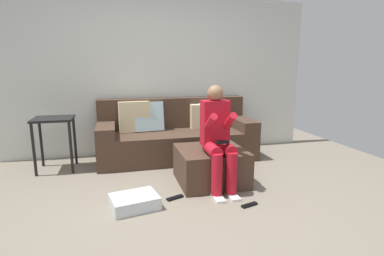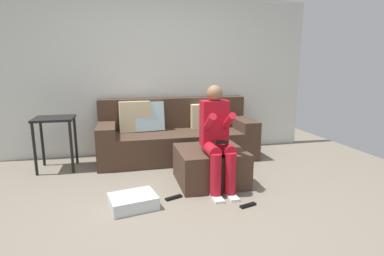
{
  "view_description": "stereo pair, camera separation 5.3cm",
  "coord_description": "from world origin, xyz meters",
  "px_view_note": "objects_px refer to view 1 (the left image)",
  "views": [
    {
      "loc": [
        -0.6,
        -2.62,
        1.38
      ],
      "look_at": [
        0.36,
        1.19,
        0.57
      ],
      "focal_mm": 28.18,
      "sensor_mm": 36.0,
      "label": 1
    },
    {
      "loc": [
        -0.55,
        -2.63,
        1.38
      ],
      "look_at": [
        0.36,
        1.19,
        0.57
      ],
      "focal_mm": 28.18,
      "sensor_mm": 36.0,
      "label": 2
    }
  ],
  "objects_px": {
    "couch_sectional": "(176,135)",
    "ottoman": "(211,165)",
    "remote_near_ottoman": "(249,205)",
    "remote_by_storage_bin": "(175,198)",
    "storage_bin": "(134,202)",
    "side_table": "(54,128)",
    "person_seated": "(218,136)"
  },
  "relations": [
    {
      "from": "couch_sectional",
      "to": "ottoman",
      "type": "distance_m",
      "value": 1.14
    },
    {
      "from": "remote_near_ottoman",
      "to": "remote_by_storage_bin",
      "type": "bearing_deg",
      "value": 136.47
    },
    {
      "from": "remote_near_ottoman",
      "to": "remote_by_storage_bin",
      "type": "relative_size",
      "value": 0.95
    },
    {
      "from": "storage_bin",
      "to": "remote_near_ottoman",
      "type": "bearing_deg",
      "value": -12.47
    },
    {
      "from": "side_table",
      "to": "person_seated",
      "type": "bearing_deg",
      "value": -31.21
    },
    {
      "from": "storage_bin",
      "to": "remote_near_ottoman",
      "type": "distance_m",
      "value": 1.15
    },
    {
      "from": "side_table",
      "to": "ottoman",
      "type": "bearing_deg",
      "value": -26.49
    },
    {
      "from": "storage_bin",
      "to": "remote_near_ottoman",
      "type": "xyz_separation_m",
      "value": [
        1.12,
        -0.25,
        -0.05
      ]
    },
    {
      "from": "ottoman",
      "to": "person_seated",
      "type": "distance_m",
      "value": 0.46
    },
    {
      "from": "person_seated",
      "to": "remote_by_storage_bin",
      "type": "height_order",
      "value": "person_seated"
    },
    {
      "from": "storage_bin",
      "to": "remote_by_storage_bin",
      "type": "xyz_separation_m",
      "value": [
        0.43,
        0.1,
        -0.05
      ]
    },
    {
      "from": "couch_sectional",
      "to": "remote_by_storage_bin",
      "type": "xyz_separation_m",
      "value": [
        -0.3,
        -1.48,
        -0.33
      ]
    },
    {
      "from": "person_seated",
      "to": "storage_bin",
      "type": "relative_size",
      "value": 2.62
    },
    {
      "from": "person_seated",
      "to": "storage_bin",
      "type": "bearing_deg",
      "value": -164.9
    },
    {
      "from": "couch_sectional",
      "to": "ottoman",
      "type": "xyz_separation_m",
      "value": [
        0.21,
        -1.12,
        -0.13
      ]
    },
    {
      "from": "storage_bin",
      "to": "couch_sectional",
      "type": "bearing_deg",
      "value": 65.22
    },
    {
      "from": "ottoman",
      "to": "remote_by_storage_bin",
      "type": "xyz_separation_m",
      "value": [
        -0.51,
        -0.36,
        -0.2
      ]
    },
    {
      "from": "ottoman",
      "to": "remote_by_storage_bin",
      "type": "distance_m",
      "value": 0.66
    },
    {
      "from": "person_seated",
      "to": "storage_bin",
      "type": "height_order",
      "value": "person_seated"
    },
    {
      "from": "couch_sectional",
      "to": "person_seated",
      "type": "distance_m",
      "value": 1.37
    },
    {
      "from": "person_seated",
      "to": "remote_near_ottoman",
      "type": "distance_m",
      "value": 0.81
    },
    {
      "from": "couch_sectional",
      "to": "side_table",
      "type": "height_order",
      "value": "couch_sectional"
    },
    {
      "from": "ottoman",
      "to": "side_table",
      "type": "height_order",
      "value": "side_table"
    },
    {
      "from": "couch_sectional",
      "to": "side_table",
      "type": "relative_size",
      "value": 3.23
    },
    {
      "from": "ottoman",
      "to": "side_table",
      "type": "relative_size",
      "value": 1.09
    },
    {
      "from": "ottoman",
      "to": "remote_near_ottoman",
      "type": "height_order",
      "value": "ottoman"
    },
    {
      "from": "side_table",
      "to": "remote_by_storage_bin",
      "type": "distance_m",
      "value": 1.97
    },
    {
      "from": "storage_bin",
      "to": "remote_by_storage_bin",
      "type": "height_order",
      "value": "storage_bin"
    },
    {
      "from": "couch_sectional",
      "to": "side_table",
      "type": "xyz_separation_m",
      "value": [
        -1.67,
        -0.18,
        0.24
      ]
    },
    {
      "from": "person_seated",
      "to": "storage_bin",
      "type": "distance_m",
      "value": 1.13
    },
    {
      "from": "ottoman",
      "to": "person_seated",
      "type": "relative_size",
      "value": 0.66
    },
    {
      "from": "couch_sectional",
      "to": "storage_bin",
      "type": "distance_m",
      "value": 1.76
    }
  ]
}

